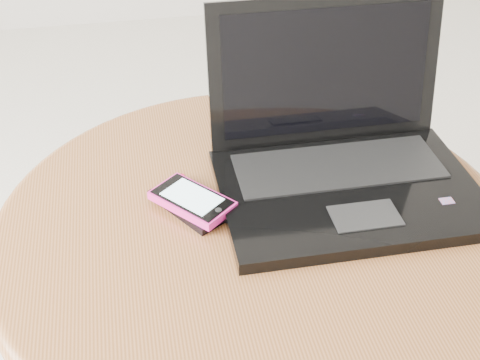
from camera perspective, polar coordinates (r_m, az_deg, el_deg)
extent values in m
cylinder|color=#572913|center=(1.01, 1.15, -15.02)|extent=(0.11, 0.11, 0.47)
cylinder|color=brown|center=(0.83, 1.36, -4.00)|extent=(0.64, 0.64, 0.03)
torus|color=brown|center=(0.83, 1.36, -4.00)|extent=(0.68, 0.68, 0.03)
cube|color=black|center=(0.85, 9.72, -1.09)|extent=(0.34, 0.24, 0.02)
cube|color=black|center=(0.88, 8.82, 1.25)|extent=(0.28, 0.11, 0.00)
cube|color=black|center=(0.80, 11.17, -3.16)|extent=(0.09, 0.05, 0.00)
cube|color=red|center=(0.85, 18.08, -1.79)|extent=(0.02, 0.01, 0.00)
cube|color=black|center=(0.90, 7.66, 9.70)|extent=(0.33, 0.05, 0.20)
cube|color=black|center=(0.90, 7.75, 9.63)|extent=(0.29, 0.03, 0.17)
cube|color=black|center=(0.83, -4.40, -2.09)|extent=(0.11, 0.12, 0.01)
cube|color=#AA0027|center=(0.86, -6.57, -0.30)|extent=(0.05, 0.04, 0.00)
cube|color=#DE228A|center=(0.82, -4.31, -1.86)|extent=(0.11, 0.12, 0.01)
cube|color=black|center=(0.81, -4.33, -1.53)|extent=(0.10, 0.11, 0.00)
cube|color=silver|center=(0.81, -4.33, -1.48)|extent=(0.08, 0.08, 0.00)
cylinder|color=black|center=(0.79, -1.96, -2.70)|extent=(0.01, 0.01, 0.00)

